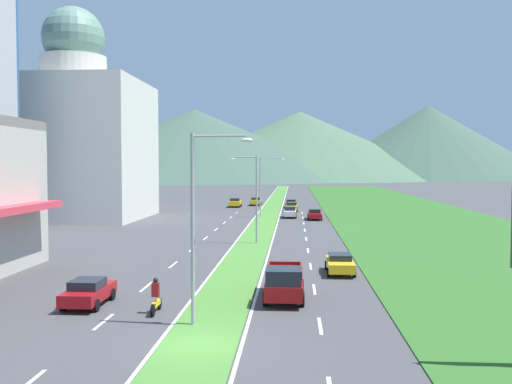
{
  "coord_description": "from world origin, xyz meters",
  "views": [
    {
      "loc": [
        3.89,
        -22.83,
        7.41
      ],
      "look_at": [
        -1.0,
        49.99,
        3.99
      ],
      "focal_mm": 40.11,
      "sensor_mm": 36.0,
      "label": 1
    }
  ],
  "objects": [
    {
      "name": "hill_far_left",
      "position": [
        -48.13,
        271.49,
        18.24
      ],
      "size": [
        174.15,
        174.15,
        36.48
      ],
      "primitive_type": "cone",
      "color": "#3D5647",
      "rests_on": "ground_plane"
    },
    {
      "name": "lane_dash_right_5",
      "position": [
        5.1,
        18.91,
        0.01
      ],
      "size": [
        0.16,
        2.8,
        0.01
      ],
      "primitive_type": "cube",
      "color": "silver",
      "rests_on": "ground_plane"
    },
    {
      "name": "grass_median",
      "position": [
        0.0,
        60.0,
        0.03
      ],
      "size": [
        3.2,
        240.0,
        0.06
      ],
      "primitive_type": "cube",
      "color": "#477F33",
      "rests_on": "ground_plane"
    },
    {
      "name": "car_0",
      "position": [
        -3.2,
        82.25,
        0.77
      ],
      "size": [
        1.96,
        4.37,
        1.49
      ],
      "rotation": [
        0.0,
        0.0,
        1.57
      ],
      "color": "yellow",
      "rests_on": "ground_plane"
    },
    {
      "name": "lane_dash_right_8",
      "position": [
        5.1,
        42.25,
        0.01
      ],
      "size": [
        0.16,
        2.8,
        0.01
      ],
      "primitive_type": "cube",
      "color": "silver",
      "rests_on": "ground_plane"
    },
    {
      "name": "lane_dash_right_10",
      "position": [
        5.1,
        57.81,
        0.01
      ],
      "size": [
        0.16,
        2.8,
        0.01
      ],
      "primitive_type": "cube",
      "color": "silver",
      "rests_on": "ground_plane"
    },
    {
      "name": "lane_dash_right_6",
      "position": [
        5.1,
        26.69,
        0.01
      ],
      "size": [
        0.16,
        2.8,
        0.01
      ],
      "primitive_type": "cube",
      "color": "silver",
      "rests_on": "ground_plane"
    },
    {
      "name": "car_6",
      "position": [
        -6.57,
        77.61,
        0.81
      ],
      "size": [
        2.04,
        4.3,
        1.6
      ],
      "rotation": [
        0.0,
        0.0,
        1.57
      ],
      "color": "yellow",
      "rests_on": "ground_plane"
    },
    {
      "name": "lane_dash_left_8",
      "position": [
        -5.1,
        42.25,
        0.01
      ],
      "size": [
        0.16,
        2.8,
        0.01
      ],
      "primitive_type": "cube",
      "color": "silver",
      "rests_on": "ground_plane"
    },
    {
      "name": "street_lamp_near",
      "position": [
        -0.44,
        3.0,
        5.13
      ],
      "size": [
        2.88,
        0.41,
        8.89
      ],
      "color": "#99999E",
      "rests_on": "ground_plane"
    },
    {
      "name": "motorcycle_rider",
      "position": [
        -3.01,
        5.09,
        0.75
      ],
      "size": [
        0.36,
        2.0,
        1.8
      ],
      "rotation": [
        0.0,
        0.0,
        1.57
      ],
      "color": "black",
      "rests_on": "ground_plane"
    },
    {
      "name": "grass_verge_right",
      "position": [
        20.6,
        60.0,
        0.03
      ],
      "size": [
        24.0,
        240.0,
        0.06
      ],
      "primitive_type": "cube",
      "color": "#2D6023",
      "rests_on": "ground_plane"
    },
    {
      "name": "lane_dash_right_3",
      "position": [
        5.1,
        3.34,
        0.01
      ],
      "size": [
        0.16,
        2.8,
        0.01
      ],
      "primitive_type": "cube",
      "color": "silver",
      "rests_on": "ground_plane"
    },
    {
      "name": "lane_dash_left_4",
      "position": [
        -5.1,
        11.13,
        0.01
      ],
      "size": [
        0.16,
        2.8,
        0.01
      ],
      "primitive_type": "cube",
      "color": "silver",
      "rests_on": "ground_plane"
    },
    {
      "name": "hill_far_right",
      "position": [
        77.42,
        299.26,
        20.13
      ],
      "size": [
        131.57,
        131.57,
        40.27
      ],
      "primitive_type": "cone",
      "color": "#3D5647",
      "rests_on": "ground_plane"
    },
    {
      "name": "car_5",
      "position": [
        3.35,
        76.57,
        0.74
      ],
      "size": [
        1.99,
        4.24,
        1.46
      ],
      "rotation": [
        0.0,
        0.0,
        -1.57
      ],
      "color": "maroon",
      "rests_on": "ground_plane"
    },
    {
      "name": "ground_plane",
      "position": [
        0.0,
        0.0,
        0.0
      ],
      "size": [
        600.0,
        600.0,
        0.0
      ],
      "primitive_type": "plane",
      "color": "#424244"
    },
    {
      "name": "lane_dash_right_11",
      "position": [
        5.1,
        65.59,
        0.01
      ],
      "size": [
        0.16,
        2.8,
        0.01
      ],
      "primitive_type": "cube",
      "color": "silver",
      "rests_on": "ground_plane"
    },
    {
      "name": "car_4",
      "position": [
        3.27,
        57.87,
        0.79
      ],
      "size": [
        1.9,
        4.5,
        1.57
      ],
      "rotation": [
        0.0,
        0.0,
        -1.57
      ],
      "color": "silver",
      "rests_on": "ground_plane"
    },
    {
      "name": "lane_dash_left_11",
      "position": [
        -5.1,
        65.59,
        0.01
      ],
      "size": [
        0.16,
        2.8,
        0.01
      ],
      "primitive_type": "cube",
      "color": "silver",
      "rests_on": "ground_plane"
    },
    {
      "name": "lane_dash_right_4",
      "position": [
        5.1,
        11.13,
        0.01
      ],
      "size": [
        0.16,
        2.8,
        0.01
      ],
      "primitive_type": "cube",
      "color": "silver",
      "rests_on": "ground_plane"
    },
    {
      "name": "edge_line_median_left",
      "position": [
        -1.75,
        60.0,
        0.01
      ],
      "size": [
        0.16,
        240.0,
        0.01
      ],
      "primitive_type": "cube",
      "color": "silver",
      "rests_on": "ground_plane"
    },
    {
      "name": "car_3",
      "position": [
        3.47,
        69.02,
        0.75
      ],
      "size": [
        1.97,
        4.59,
        1.47
      ],
      "rotation": [
        0.0,
        0.0,
        -1.57
      ],
      "color": "yellow",
      "rests_on": "ground_plane"
    },
    {
      "name": "midrise_colored",
      "position": [
        -31.12,
        75.07,
        9.52
      ],
      "size": [
        14.95,
        14.95,
        19.04
      ],
      "primitive_type": "cube",
      "color": "#9E9384",
      "rests_on": "ground_plane"
    },
    {
      "name": "pickup_truck_0",
      "position": [
        3.35,
        8.21,
        0.98
      ],
      "size": [
        2.18,
        5.4,
        2.0
      ],
      "rotation": [
        0.0,
        0.0,
        -1.57
      ],
      "color": "maroon",
      "rests_on": "ground_plane"
    },
    {
      "name": "lane_dash_left_10",
      "position": [
        -5.1,
        57.81,
        0.01
      ],
      "size": [
        0.16,
        2.8,
        0.01
      ],
      "primitive_type": "cube",
      "color": "silver",
      "rests_on": "ground_plane"
    },
    {
      "name": "car_7",
      "position": [
        7.02,
        16.3,
        0.7
      ],
      "size": [
        1.9,
        4.24,
        1.33
      ],
      "rotation": [
        0.0,
        0.0,
        -1.57
      ],
      "color": "yellow",
      "rests_on": "ground_plane"
    },
    {
      "name": "lane_dash_left_6",
      "position": [
        -5.1,
        26.69,
        0.01
      ],
      "size": [
        0.16,
        2.8,
        0.01
      ],
      "primitive_type": "cube",
      "color": "silver",
      "rests_on": "ground_plane"
    },
    {
      "name": "lane_dash_left_5",
      "position": [
        -5.1,
        18.91,
        0.01
      ],
      "size": [
        0.16,
        2.8,
        0.01
      ],
      "primitive_type": "cube",
      "color": "silver",
      "rests_on": "ground_plane"
    },
    {
      "name": "lane_dash_left_3",
      "position": [
        -5.1,
        3.34,
        0.01
      ],
      "size": [
        0.16,
        2.8,
        0.01
      ],
      "primitive_type": "cube",
      "color": "silver",
      "rests_on": "ground_plane"
    },
    {
      "name": "hill_far_center",
      "position": [
        6.72,
        298.25,
        18.71
      ],
      "size": [
        169.61,
        169.61,
        37.42
      ],
      "primitive_type": "cone",
      "color": "#47664C",
      "rests_on": "ground_plane"
    },
    {
      "name": "domed_building",
      "position": [
        -26.61,
        54.97,
        11.11
      ],
      "size": [
        19.02,
        19.02,
        29.2
      ],
      "color": "silver",
      "rests_on": "ground_plane"
    },
    {
      "name": "lane_dash_left_7",
      "position": [
        -5.1,
        34.47,
        0.01
      ],
      "size": [
        0.16,
        2.8,
        0.01
      ],
      "primitive_type": "cube",
      "color": "silver",
      "rests_on": "ground_plane"
    },
    {
      "name": "street_lamp_far",
      "position": [
        -0.51,
        58.36,
        5.04
      ],
      "size": [
        3.55,
        0.3,
        8.58
      ],
      "color": "#99999E",
      "rests_on": "ground_plane"
    },
    {
      "name": "lane_dash_right_9",
      "position": [
        5.1,
        50.03,
        0.01
      ],
      "size": [
        0.16,
        2.8,
        0.01
      ],
      "primitive_type": "cube",
      "color": "silver",
      "rests_on": "ground_plane"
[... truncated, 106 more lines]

